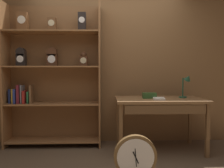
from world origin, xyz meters
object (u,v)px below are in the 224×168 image
Objects in this scene: toolbox_small at (149,95)px; workbench at (160,104)px; desk_lamp at (186,84)px; bookshelf at (51,74)px; round_clock_large at (135,158)px; open_repair_manual at (159,99)px.

workbench is at bearing -16.17° from toolbox_small.
bookshelf is at bearing 173.02° from desk_lamp.
round_clock_large is (1.18, -1.25, -0.89)m from bookshelf.
toolbox_small is at bearing 163.83° from workbench.
workbench reaches higher than round_clock_large.
open_repair_manual is (-0.46, -0.18, -0.20)m from desk_lamp.
bookshelf is 6.15× the size of desk_lamp.
round_clock_large is at bearing -132.43° from desk_lamp.
open_repair_manual is 1.08m from round_clock_large.
workbench is 0.15m from open_repair_manual.
open_repair_manual reaches higher than workbench.
toolbox_small is 0.93× the size of open_repair_manual.
desk_lamp is at bearing 2.82° from toolbox_small.
toolbox_small is at bearing -177.18° from desk_lamp.
round_clock_large is at bearing -111.15° from open_repair_manual.
toolbox_small is at bearing 70.50° from round_clock_large.
bookshelf is 10.27× the size of open_repair_manual.
bookshelf is at bearing 169.45° from toolbox_small.
desk_lamp is at bearing -6.98° from bookshelf.
toolbox_small reaches higher than round_clock_large.
desk_lamp is at bearing 28.49° from open_repair_manual.
open_repair_manual is 0.43× the size of round_clock_large.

